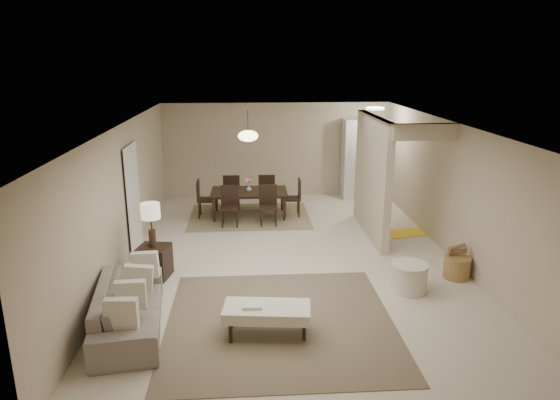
{
  "coord_description": "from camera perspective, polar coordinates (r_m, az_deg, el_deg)",
  "views": [
    {
      "loc": [
        -0.79,
        -8.68,
        3.62
      ],
      "look_at": [
        -0.18,
        0.31,
        1.05
      ],
      "focal_mm": 32.0,
      "sensor_mm": 36.0,
      "label": 1
    }
  ],
  "objects": [
    {
      "name": "wicker_basket",
      "position": [
        9.08,
        19.57,
        -7.26
      ],
      "size": [
        0.45,
        0.45,
        0.38
      ],
      "primitive_type": "cylinder",
      "rotation": [
        0.0,
        0.0,
        0.02
      ],
      "color": "olive",
      "rests_on": "floor"
    },
    {
      "name": "vase",
      "position": [
        11.66,
        -3.56,
        1.33
      ],
      "size": [
        0.14,
        0.14,
        0.13
      ],
      "primitive_type": "imported",
      "rotation": [
        0.0,
        0.0,
        -0.08
      ],
      "color": "silver",
      "rests_on": "dining_table"
    },
    {
      "name": "back_wall",
      "position": [
        13.42,
        -0.45,
        5.74
      ],
      "size": [
        6.0,
        0.0,
        6.0
      ],
      "primitive_type": "plane",
      "rotation": [
        1.57,
        0.0,
        0.0
      ],
      "color": "#C0AE91",
      "rests_on": "floor"
    },
    {
      "name": "flush_light",
      "position": [
        12.33,
        10.82,
        10.24
      ],
      "size": [
        0.44,
        0.44,
        0.05
      ],
      "primitive_type": "cylinder",
      "color": "white",
      "rests_on": "ceiling"
    },
    {
      "name": "pantry_cabinet",
      "position": [
        13.46,
        9.72,
        4.68
      ],
      "size": [
        1.2,
        0.55,
        2.1
      ],
      "primitive_type": "cube",
      "color": "silver",
      "rests_on": "floor"
    },
    {
      "name": "side_table",
      "position": [
        8.83,
        -14.18,
        -6.85
      ],
      "size": [
        0.59,
        0.59,
        0.55
      ],
      "primitive_type": "cube",
      "rotation": [
        0.0,
        0.0,
        -0.2
      ],
      "color": "black",
      "rests_on": "floor"
    },
    {
      "name": "floor",
      "position": [
        9.44,
        1.23,
        -6.64
      ],
      "size": [
        9.0,
        9.0,
        0.0
      ],
      "primitive_type": "plane",
      "color": "beige",
      "rests_on": "ground"
    },
    {
      "name": "right_wall",
      "position": [
        9.77,
        19.09,
        0.98
      ],
      "size": [
        0.0,
        9.0,
        9.0
      ],
      "primitive_type": "plane",
      "rotation": [
        1.57,
        0.0,
        -1.57
      ],
      "color": "#C0AE91",
      "rests_on": "floor"
    },
    {
      "name": "yellow_mat",
      "position": [
        11.05,
        14.16,
        -3.68
      ],
      "size": [
        0.96,
        0.7,
        0.01
      ],
      "primitive_type": "cube",
      "rotation": [
        0.0,
        0.0,
        0.2
      ],
      "color": "yellow",
      "rests_on": "floor"
    },
    {
      "name": "dining_table",
      "position": [
        11.76,
        -3.53,
        -0.45
      ],
      "size": [
        1.78,
        1.01,
        0.62
      ],
      "primitive_type": "imported",
      "rotation": [
        0.0,
        0.0,
        -0.01
      ],
      "color": "black",
      "rests_on": "dining_rug"
    },
    {
      "name": "sofa",
      "position": [
        7.33,
        -16.88,
        -11.64
      ],
      "size": [
        2.25,
        1.13,
        0.63
      ],
      "primitive_type": "imported",
      "rotation": [
        0.0,
        0.0,
        1.71
      ],
      "color": "gray",
      "rests_on": "floor"
    },
    {
      "name": "pendant_light",
      "position": [
        11.41,
        -3.67,
        7.32
      ],
      "size": [
        0.46,
        0.46,
        0.71
      ],
      "color": "#44301D",
      "rests_on": "ceiling"
    },
    {
      "name": "doorway",
      "position": [
        9.88,
        -16.48,
        -0.01
      ],
      "size": [
        0.04,
        0.9,
        2.04
      ],
      "primitive_type": "cube",
      "color": "black",
      "rests_on": "floor"
    },
    {
      "name": "partition",
      "position": [
        10.53,
        10.47,
        2.65
      ],
      "size": [
        0.15,
        2.5,
        2.5
      ],
      "primitive_type": "cube",
      "color": "#C0AE91",
      "rests_on": "floor"
    },
    {
      "name": "living_rug",
      "position": [
        7.3,
        0.01,
        -13.77
      ],
      "size": [
        3.2,
        3.2,
        0.01
      ],
      "primitive_type": "cube",
      "color": "brown",
      "rests_on": "floor"
    },
    {
      "name": "dining_chairs",
      "position": [
        11.72,
        -3.54,
        0.18
      ],
      "size": [
        2.41,
        1.75,
        0.9
      ],
      "color": "black",
      "rests_on": "dining_rug"
    },
    {
      "name": "ceiling",
      "position": [
        8.79,
        1.33,
        8.59
      ],
      "size": [
        9.0,
        9.0,
        0.0
      ],
      "primitive_type": "plane",
      "rotation": [
        3.14,
        0.0,
        0.0
      ],
      "color": "white",
      "rests_on": "back_wall"
    },
    {
      "name": "left_wall",
      "position": [
        9.27,
        -17.54,
        0.34
      ],
      "size": [
        0.0,
        9.0,
        9.0
      ],
      "primitive_type": "plane",
      "rotation": [
        1.57,
        0.0,
        1.57
      ],
      "color": "#C0AE91",
      "rests_on": "floor"
    },
    {
      "name": "round_pouf",
      "position": [
        8.35,
        14.54,
        -8.57
      ],
      "size": [
        0.59,
        0.59,
        0.46
      ],
      "primitive_type": "cylinder",
      "color": "silver",
      "rests_on": "floor"
    },
    {
      "name": "ottoman_bench",
      "position": [
        6.87,
        -1.52,
        -12.67
      ],
      "size": [
        1.22,
        0.66,
        0.42
      ],
      "rotation": [
        0.0,
        0.0,
        -0.11
      ],
      "color": "silver",
      "rests_on": "living_rug"
    },
    {
      "name": "dining_rug",
      "position": [
        11.85,
        -3.51,
        -1.87
      ],
      "size": [
        2.8,
        2.1,
        0.01
      ],
      "primitive_type": "cube",
      "color": "#8C7C57",
      "rests_on": "floor"
    },
    {
      "name": "table_lamp",
      "position": [
        8.55,
        -14.56,
        -1.66
      ],
      "size": [
        0.32,
        0.32,
        0.76
      ],
      "color": "#44301D",
      "rests_on": "side_table"
    }
  ]
}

